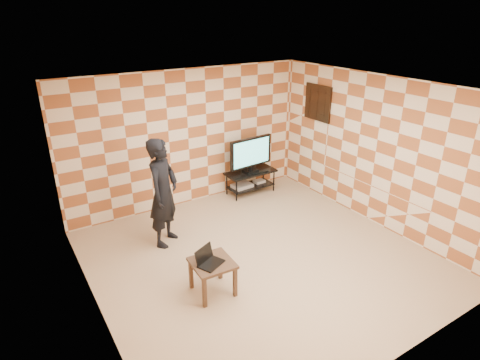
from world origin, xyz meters
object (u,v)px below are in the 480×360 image
(tv_stand, at_px, (251,177))
(person, at_px, (163,193))
(tv, at_px, (251,153))
(side_table, at_px, (212,267))

(tv_stand, relative_size, person, 0.59)
(tv, height_order, person, person)
(tv, relative_size, side_table, 1.77)
(tv, bearing_deg, person, -158.86)
(side_table, bearing_deg, tv_stand, 47.35)
(tv, height_order, side_table, tv)
(tv, distance_m, person, 2.50)
(person, bearing_deg, tv, -19.78)
(tv_stand, xyz_separation_m, tv, (-0.00, -0.00, 0.55))
(tv, xyz_separation_m, side_table, (-2.30, -2.50, -0.50))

